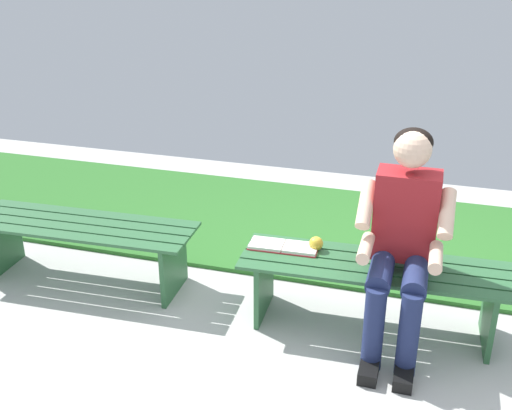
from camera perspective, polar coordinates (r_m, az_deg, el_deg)
The scene contains 6 objects.
grass_strip at distance 4.98m, azimuth 1.28°, elevation -1.61°, with size 9.00×1.66×0.03m, color #2D6B28.
bench_near at distance 3.65m, azimuth 10.78°, elevation -6.82°, with size 1.55×0.50×0.42m.
bench_far at distance 4.21m, azimuth -15.67°, elevation -2.95°, with size 1.51×0.50×0.42m.
person_seated at distance 3.39m, azimuth 13.38°, elevation -2.83°, with size 0.50×0.69×1.23m.
apple at distance 3.69m, azimuth 5.56°, elevation -3.55°, with size 0.08×0.08×0.08m, color gold.
book_open at distance 3.71m, azimuth 2.55°, elevation -3.85°, with size 0.42×0.17×0.02m.
Camera 1 is at (-0.23, 3.15, 2.15)m, focal length 43.36 mm.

